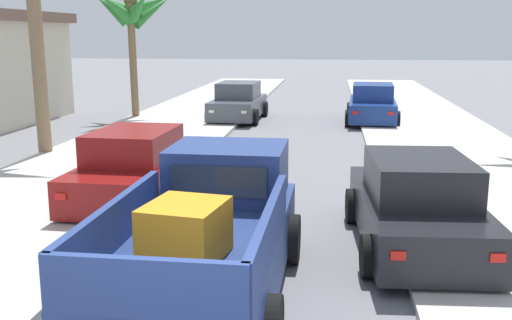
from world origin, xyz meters
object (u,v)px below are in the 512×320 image
Objects in this scene: car_left_near at (238,103)px; car_left_mid at (372,105)px; palm_tree_left_fore at (132,13)px; pickup_truck at (210,239)px; car_right_near at (416,206)px; car_right_mid at (136,168)px.

car_left_near and car_left_mid have the same top height.
car_left_mid is at bearing 0.72° from palm_tree_left_fore.
palm_tree_left_fore reaches higher than car_left_near.
palm_tree_left_fore is (-4.26, -0.17, 3.57)m from car_left_near.
pickup_truck is 16.83m from car_left_near.
pickup_truck is 1.21× the size of car_right_near.
car_left_mid is (5.37, -0.05, 0.00)m from car_left_near.
palm_tree_left_fore is (-6.45, 16.52, 3.49)m from pickup_truck.
palm_tree_left_fore reaches higher than pickup_truck.
pickup_truck is at bearing -100.80° from car_left_mid.
car_left_near is 1.00× the size of car_right_mid.
car_right_mid is at bearing -71.76° from palm_tree_left_fore.
car_right_mid is (-5.42, 2.16, 0.00)m from car_right_near.
car_left_mid is at bearing -0.50° from car_left_near.
pickup_truck is at bearing -143.45° from car_right_near.
car_right_mid is at bearing -114.58° from car_left_mid.
car_right_mid is (-0.25, -12.33, 0.00)m from car_left_near.
pickup_truck reaches higher than car_right_mid.
pickup_truck is 1.21× the size of car_left_mid.
palm_tree_left_fore is at bearing 108.24° from car_right_mid.
pickup_truck is at bearing -82.52° from car_left_near.
car_right_mid is 0.84× the size of palm_tree_left_fore.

